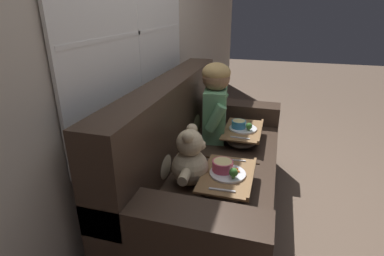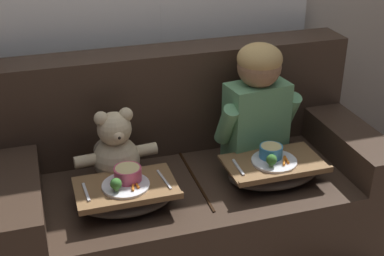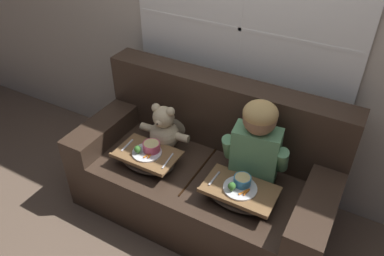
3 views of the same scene
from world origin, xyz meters
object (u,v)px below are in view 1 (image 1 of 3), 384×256
child_figure (216,98)px  lap_tray_teddy (227,180)px  throw_pillow_behind_child (192,118)px  throw_pillow_behind_teddy (160,157)px  couch (203,169)px  lap_tray_child (243,134)px  teddy_bear (191,161)px

child_figure → lap_tray_teddy: size_ratio=1.39×
throw_pillow_behind_child → throw_pillow_behind_teddy: bearing=180.0°
couch → lap_tray_teddy: (-0.36, -0.23, 0.16)m
throw_pillow_behind_teddy → lap_tray_child: 0.84m
throw_pillow_behind_child → lap_tray_teddy: (-0.72, -0.43, -0.09)m
throw_pillow_behind_teddy → lap_tray_teddy: size_ratio=0.70×
throw_pillow_behind_child → teddy_bear: (-0.72, -0.20, 0.00)m
teddy_bear → lap_tray_teddy: teddy_bear is taller
throw_pillow_behind_teddy → teddy_bear: 0.20m
child_figure → lap_tray_teddy: 0.80m
throw_pillow_behind_child → lap_tray_child: size_ratio=0.72×
throw_pillow_behind_teddy → lap_tray_teddy: throw_pillow_behind_teddy is taller
throw_pillow_behind_child → lap_tray_child: 0.44m
lap_tray_teddy → teddy_bear: bearing=90.1°
teddy_bear → lap_tray_child: (0.72, -0.23, -0.10)m
child_figure → teddy_bear: bearing=-179.7°
throw_pillow_behind_child → teddy_bear: size_ratio=0.84×
throw_pillow_behind_child → child_figure: 0.27m
teddy_bear → lap_tray_child: teddy_bear is taller
couch → lap_tray_child: couch is taller
couch → teddy_bear: couch is taller
throw_pillow_behind_child → lap_tray_child: (-0.00, -0.43, -0.09)m
child_figure → lap_tray_child: bearing=-90.2°
lap_tray_child → child_figure: bearing=89.8°
couch → lap_tray_child: 0.46m
throw_pillow_behind_child → teddy_bear: 0.74m
throw_pillow_behind_teddy → child_figure: bearing=-15.4°
lap_tray_child → lap_tray_teddy: size_ratio=1.05×
throw_pillow_behind_child → teddy_bear: teddy_bear is taller
throw_pillow_behind_teddy → lap_tray_child: size_ratio=0.66×
teddy_bear → lap_tray_teddy: 0.24m
couch → lap_tray_teddy: couch is taller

